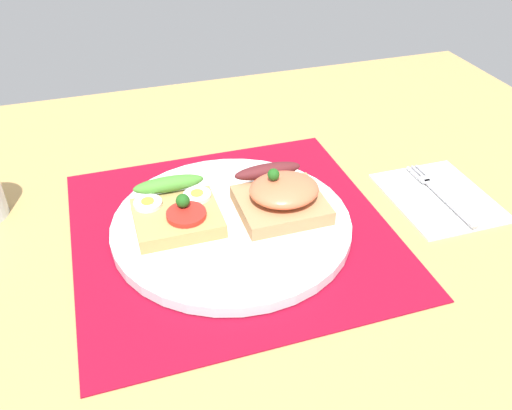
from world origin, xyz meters
The scene contains 7 objects.
ground_plane centered at (0.00, 0.00, -1.60)cm, with size 120.00×90.00×3.20cm, color tan.
placemat centered at (0.00, 0.00, 0.15)cm, with size 36.44×36.00×0.30cm, color maroon.
plate centered at (0.00, 0.00, 0.96)cm, with size 27.93×27.93×1.33cm, color white.
sandwich_egg_tomato centered at (-6.02, 2.03, 2.95)cm, with size 9.64×9.97×3.90cm.
sandwich_salmon centered at (6.24, 0.54, 3.60)cm, with size 10.04×10.58×5.60cm.
napkin centered at (27.14, -1.54, 0.30)cm, with size 12.30×14.73×0.60cm, color white.
fork centered at (27.19, -1.35, 0.76)cm, with size 1.62×14.22×0.32cm.
Camera 1 is at (-12.40, -48.23, 39.48)cm, focal length 37.64 mm.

